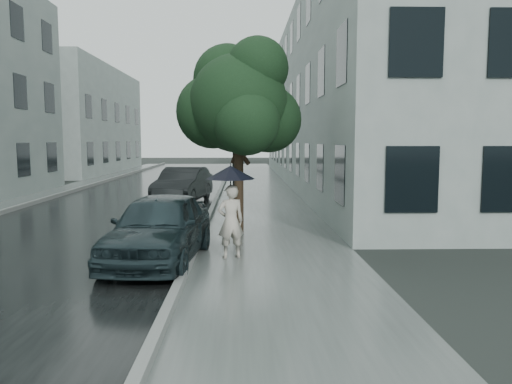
{
  "coord_description": "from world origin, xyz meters",
  "views": [
    {
      "loc": [
        -0.5,
        -9.58,
        2.49
      ],
      "look_at": [
        -0.2,
        1.72,
        1.3
      ],
      "focal_mm": 35.0,
      "sensor_mm": 36.0,
      "label": 1
    }
  ],
  "objects_px": {
    "pedestrian": "(231,221)",
    "lamp_post": "(230,135)",
    "car_far": "(183,185)",
    "car_near": "(159,227)",
    "street_tree": "(239,102)"
  },
  "relations": [
    {
      "from": "pedestrian",
      "to": "lamp_post",
      "type": "height_order",
      "value": "lamp_post"
    },
    {
      "from": "lamp_post",
      "to": "car_far",
      "type": "relative_size",
      "value": 1.11
    },
    {
      "from": "lamp_post",
      "to": "car_far",
      "type": "distance_m",
      "value": 4.23
    },
    {
      "from": "car_far",
      "to": "car_near",
      "type": "bearing_deg",
      "value": -77.49
    },
    {
      "from": "car_near",
      "to": "car_far",
      "type": "bearing_deg",
      "value": 99.29
    },
    {
      "from": "pedestrian",
      "to": "lamp_post",
      "type": "relative_size",
      "value": 0.33
    },
    {
      "from": "pedestrian",
      "to": "street_tree",
      "type": "distance_m",
      "value": 3.89
    },
    {
      "from": "street_tree",
      "to": "car_far",
      "type": "distance_m",
      "value": 7.42
    },
    {
      "from": "car_near",
      "to": "lamp_post",
      "type": "bearing_deg",
      "value": 90.3
    },
    {
      "from": "car_near",
      "to": "car_far",
      "type": "relative_size",
      "value": 0.97
    },
    {
      "from": "pedestrian",
      "to": "lamp_post",
      "type": "distance_m",
      "value": 12.74
    },
    {
      "from": "car_far",
      "to": "lamp_post",
      "type": "bearing_deg",
      "value": 69.73
    },
    {
      "from": "car_near",
      "to": "car_far",
      "type": "xyz_separation_m",
      "value": [
        -0.66,
        9.59,
        -0.0
      ]
    },
    {
      "from": "pedestrian",
      "to": "lamp_post",
      "type": "xyz_separation_m",
      "value": [
        -0.31,
        12.59,
        1.94
      ]
    },
    {
      "from": "street_tree",
      "to": "lamp_post",
      "type": "distance_m",
      "value": 9.8
    }
  ]
}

